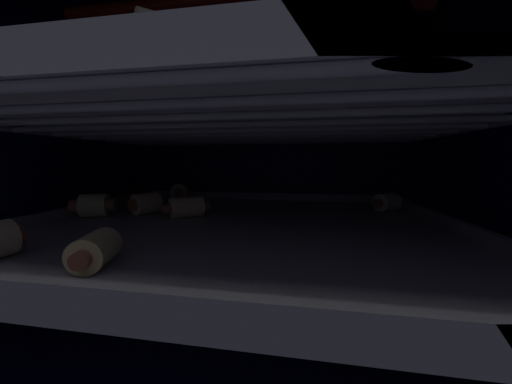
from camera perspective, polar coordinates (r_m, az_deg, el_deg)
name	(u,v)px	position (r cm, az deg, el deg)	size (l,w,h in cm)	color
ground_plane	(242,325)	(37.87, -2.94, -26.25)	(56.41, 47.61, 1.20)	#0C1138
oven_wall_back	(267,159)	(54.72, 2.30, 6.91)	(56.41, 1.20, 40.56)	#0C1138
oven_wall_left	(41,158)	(46.56, -38.66, 5.57)	(1.20, 45.21, 40.56)	#0C1138
oven_wall_right	(511,157)	(37.22, 43.41, 5.34)	(1.20, 45.21, 40.56)	#0C1138
oven_rack_lower	(242,233)	(33.00, -3.06, -8.63)	(51.35, 44.31, 0.54)	#B7B7BC
baking_tray_lower	(242,226)	(32.78, -3.07, -7.14)	(46.89, 40.62, 2.33)	gray
pig_in_blanket_lower_0	(187,207)	(36.51, -14.45, -3.13)	(5.53, 4.71, 2.67)	beige
pig_in_blanket_lower_1	(95,250)	(22.15, -30.82, -10.47)	(3.30, 4.87, 2.41)	beige
pig_in_blanket_lower_3	(179,192)	(53.59, -15.89, 0.07)	(4.00, 5.35, 3.09)	beige
pig_in_blanket_lower_4	(94,206)	(41.31, -31.10, -2.50)	(5.57, 3.99, 3.05)	beige
pig_in_blanket_lower_5	(387,202)	(44.33, 25.98, -1.93)	(4.70, 3.98, 2.65)	beige
pig_in_blanket_lower_6	(146,203)	(40.76, -22.15, -2.25)	(4.13, 4.75, 2.91)	beige
oven_rack_upper	(241,130)	(32.05, -3.19, 12.89)	(51.45, 44.31, 0.64)	#B7B7BC
baking_tray_upper	(241,123)	(32.16, -3.20, 14.43)	(46.89, 40.62, 2.13)	silver
pig_in_blanket_upper_0	(391,119)	(47.07, 26.56, 13.67)	(4.46, 4.27, 3.25)	beige
pig_in_blanket_upper_1	(229,125)	(46.25, -5.79, 13.96)	(5.53, 3.85, 2.46)	beige
pig_in_blanket_upper_2	(202,123)	(48.51, -11.40, 14.02)	(4.79, 4.30, 3.31)	beige
pig_in_blanket_upper_3	(172,47)	(17.44, -17.32, 27.16)	(4.78, 4.69, 2.88)	beige
pig_in_blanket_upper_4	(135,102)	(33.07, -24.28, 16.99)	(3.82, 6.43, 3.09)	beige
pig_in_blanket_upper_5	(360,53)	(18.44, 21.13, 25.74)	(4.52, 4.72, 2.82)	beige
pig_in_blanket_upper_6	(77,102)	(35.57, -33.59, 15.50)	(4.72, 4.39, 2.83)	beige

